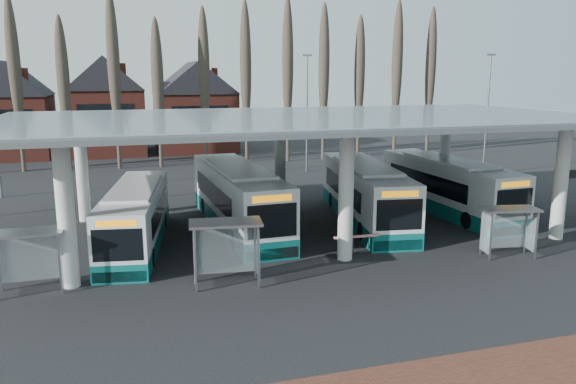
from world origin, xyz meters
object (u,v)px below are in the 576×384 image
object	(u,v)px
bus_1	(238,199)
bus_3	(446,187)
shelter_2	(508,221)
shelter_0	(28,247)
shelter_1	(226,238)
bus_0	(136,218)
bus_2	(365,194)

from	to	relation	value
bus_1	bus_3	xyz separation A→B (m)	(13.29, -0.06, -0.07)
bus_1	shelter_2	distance (m)	14.17
shelter_0	shelter_2	size ratio (longest dim) A/B	0.99
bus_3	shelter_0	distance (m)	24.19
bus_3	shelter_1	bearing A→B (deg)	-153.37
bus_0	bus_3	bearing A→B (deg)	14.78
bus_3	bus_2	bearing A→B (deg)	-175.87
bus_0	shelter_0	xyz separation A→B (m)	(-4.25, -5.19, 0.39)
bus_1	shelter_1	distance (m)	8.82
bus_1	shelter_1	size ratio (longest dim) A/B	4.16
bus_0	bus_1	world-z (taller)	bus_1
shelter_1	shelter_2	xyz separation A→B (m)	(13.44, -0.20, -0.24)
bus_2	shelter_0	bearing A→B (deg)	-150.77
bus_1	shelter_0	distance (m)	12.13
shelter_0	shelter_2	distance (m)	21.10
shelter_0	bus_3	bearing A→B (deg)	15.69
bus_2	shelter_1	world-z (taller)	bus_2
bus_0	bus_2	distance (m)	13.12
bus_0	shelter_1	size ratio (longest dim) A/B	3.65
shelter_0	bus_2	bearing A→B (deg)	19.10
bus_1	shelter_0	world-z (taller)	bus_1
shelter_0	shelter_1	bearing A→B (deg)	-11.99
shelter_2	shelter_0	bearing A→B (deg)	-172.53
bus_1	shelter_1	bearing A→B (deg)	-107.39
bus_3	shelter_0	bearing A→B (deg)	-165.07
bus_0	shelter_0	world-z (taller)	bus_0
bus_3	shelter_0	size ratio (longest dim) A/B	4.47
bus_3	shelter_2	xyz separation A→B (m)	(-2.11, -8.66, 0.14)
bus_3	bus_0	bearing A→B (deg)	-176.42
bus_1	bus_2	bearing A→B (deg)	-7.67
bus_1	shelter_1	world-z (taller)	bus_1
bus_1	shelter_2	xyz separation A→B (m)	(11.18, -8.72, 0.07)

